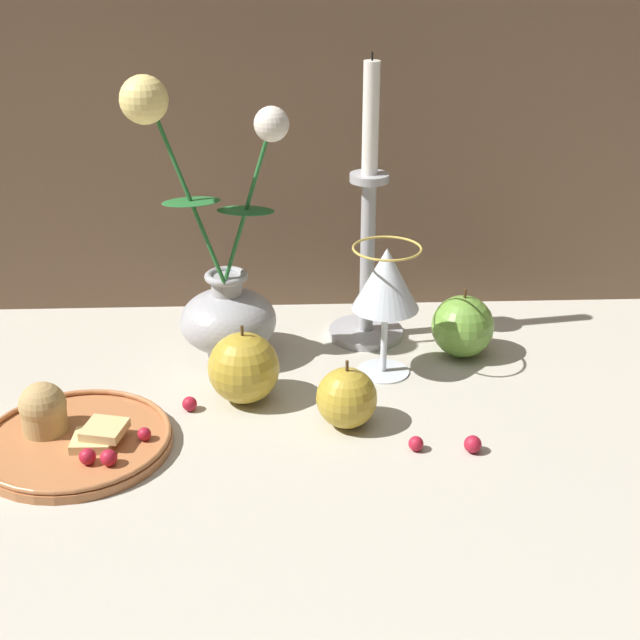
% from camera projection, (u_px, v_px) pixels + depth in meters
% --- Properties ---
extents(ground_plane, '(2.40, 2.40, 0.00)m').
position_uv_depth(ground_plane, '(298.00, 403.00, 1.04)').
color(ground_plane, '#B7B2A3').
rests_on(ground_plane, ground).
extents(vase, '(0.19, 0.12, 0.36)m').
position_uv_depth(vase, '(222.00, 288.00, 1.11)').
color(vase, '#A3A3A8').
rests_on(vase, ground_plane).
extents(plate_with_pastries, '(0.21, 0.21, 0.07)m').
position_uv_depth(plate_with_pastries, '(70.00, 434.00, 0.95)').
color(plate_with_pastries, '#B77042').
rests_on(plate_with_pastries, ground_plane).
extents(wine_glass, '(0.08, 0.08, 0.17)m').
position_uv_depth(wine_glass, '(386.00, 283.00, 1.06)').
color(wine_glass, silver).
rests_on(wine_glass, ground_plane).
extents(candlestick, '(0.10, 0.10, 0.37)m').
position_uv_depth(candlestick, '(368.00, 252.00, 1.15)').
color(candlestick, '#A3A3A8').
rests_on(candlestick, ground_plane).
extents(apple_beside_vase, '(0.08, 0.08, 0.09)m').
position_uv_depth(apple_beside_vase, '(463.00, 326.00, 1.14)').
color(apple_beside_vase, '#669938').
rests_on(apple_beside_vase, ground_plane).
extents(apple_near_glass, '(0.08, 0.08, 0.10)m').
position_uv_depth(apple_near_glass, '(244.00, 368.00, 1.03)').
color(apple_near_glass, '#B2932D').
rests_on(apple_near_glass, ground_plane).
extents(apple_at_table_edge, '(0.07, 0.07, 0.08)m').
position_uv_depth(apple_at_table_edge, '(347.00, 398.00, 0.98)').
color(apple_at_table_edge, '#B2932D').
rests_on(apple_at_table_edge, ground_plane).
extents(berry_near_plate, '(0.02, 0.02, 0.02)m').
position_uv_depth(berry_near_plate, '(473.00, 444.00, 0.94)').
color(berry_near_plate, '#AD192D').
rests_on(berry_near_plate, ground_plane).
extents(berry_front_center, '(0.02, 0.02, 0.02)m').
position_uv_depth(berry_front_center, '(190.00, 404.00, 1.02)').
color(berry_front_center, '#AD192D').
rests_on(berry_front_center, ground_plane).
extents(berry_by_glass_stem, '(0.02, 0.02, 0.02)m').
position_uv_depth(berry_by_glass_stem, '(416.00, 444.00, 0.95)').
color(berry_by_glass_stem, '#AD192D').
rests_on(berry_by_glass_stem, ground_plane).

